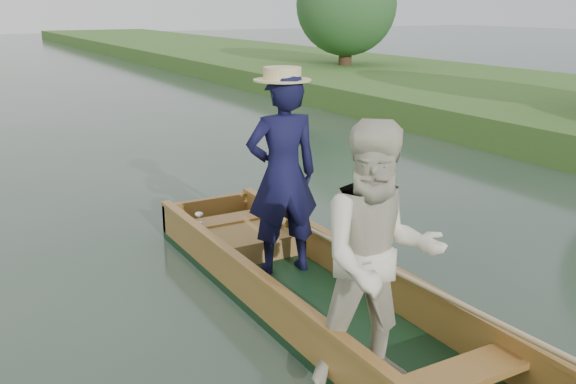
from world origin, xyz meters
TOP-DOWN VIEW (x-y plane):
  - ground at (0.00, 0.00)m, footprint 120.00×120.00m
  - trees_far at (3.74, 7.15)m, footprint 21.83×14.68m
  - punt at (-0.08, -0.13)m, footprint 1.39×5.00m

SIDE VIEW (x-z plane):
  - ground at x=0.00m, z-range 0.00..0.00m
  - punt at x=-0.08m, z-range -0.30..1.70m
  - trees_far at x=3.74m, z-range 0.38..4.58m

